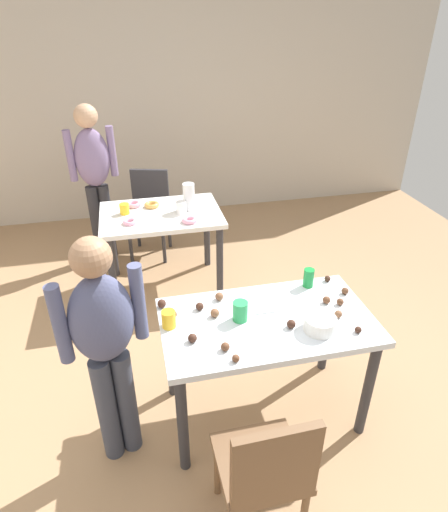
% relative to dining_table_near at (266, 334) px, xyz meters
% --- Properties ---
extents(ground_plane, '(6.40, 6.40, 0.00)m').
position_rel_dining_table_near_xyz_m(ground_plane, '(-0.10, 0.17, -0.64)').
color(ground_plane, '#9E7A56').
extents(wall_back, '(6.40, 0.10, 2.60)m').
position_rel_dining_table_near_xyz_m(wall_back, '(-0.10, 3.37, 0.66)').
color(wall_back, '#BCB2A3').
rests_on(wall_back, ground_plane).
extents(dining_table_near, '(1.21, 0.68, 0.75)m').
position_rel_dining_table_near_xyz_m(dining_table_near, '(0.00, 0.00, 0.00)').
color(dining_table_near, silver).
rests_on(dining_table_near, ground_plane).
extents(dining_table_far, '(1.03, 0.72, 0.75)m').
position_rel_dining_table_near_xyz_m(dining_table_far, '(-0.45, 1.60, -0.01)').
color(dining_table_far, white).
rests_on(dining_table_far, ground_plane).
extents(chair_near_table, '(0.41, 0.41, 0.87)m').
position_rel_dining_table_near_xyz_m(chair_near_table, '(-0.22, -0.72, -0.14)').
color(chair_near_table, brown).
rests_on(chair_near_table, ground_plane).
extents(chair_far_table, '(0.49, 0.49, 0.87)m').
position_rel_dining_table_near_xyz_m(chair_far_table, '(-0.51, 2.32, -0.14)').
color(chair_far_table, '#2D2D33').
rests_on(chair_far_table, ground_plane).
extents(person_girl_near, '(0.45, 0.28, 1.42)m').
position_rel_dining_table_near_xyz_m(person_girl_near, '(-0.88, -0.09, 0.20)').
color(person_girl_near, '#383D4C').
rests_on(person_girl_near, ground_plane).
extents(person_adult_far, '(0.46, 0.25, 1.55)m').
position_rel_dining_table_near_xyz_m(person_adult_far, '(-1.00, 2.29, 0.29)').
color(person_adult_far, '#28282D').
rests_on(person_adult_far, ground_plane).
extents(mixing_bowl, '(0.18, 0.18, 0.08)m').
position_rel_dining_table_near_xyz_m(mixing_bowl, '(0.25, -0.15, 0.15)').
color(mixing_bowl, white).
rests_on(mixing_bowl, dining_table_near).
extents(soda_can, '(0.07, 0.07, 0.12)m').
position_rel_dining_table_near_xyz_m(soda_can, '(0.35, 0.27, 0.17)').
color(soda_can, '#198438').
rests_on(soda_can, dining_table_near).
extents(fork_near, '(0.17, 0.02, 0.01)m').
position_rel_dining_table_near_xyz_m(fork_near, '(0.02, 0.06, 0.11)').
color(fork_near, silver).
rests_on(fork_near, dining_table_near).
extents(cup_near_0, '(0.08, 0.08, 0.12)m').
position_rel_dining_table_near_xyz_m(cup_near_0, '(-0.15, 0.03, 0.17)').
color(cup_near_0, green).
rests_on(cup_near_0, dining_table_near).
extents(cup_near_1, '(0.08, 0.08, 0.10)m').
position_rel_dining_table_near_xyz_m(cup_near_1, '(-0.55, 0.06, 0.16)').
color(cup_near_1, yellow).
rests_on(cup_near_1, dining_table_near).
extents(cake_ball_0, '(0.04, 0.04, 0.04)m').
position_rel_dining_table_near_xyz_m(cake_ball_0, '(0.32, -0.03, 0.13)').
color(cake_ball_0, brown).
rests_on(cake_ball_0, dining_table_near).
extents(cake_ball_1, '(0.04, 0.04, 0.04)m').
position_rel_dining_table_near_xyz_m(cake_ball_1, '(-0.26, -0.29, 0.13)').
color(cake_ball_1, brown).
rests_on(cake_ball_1, dining_table_near).
extents(cake_ball_2, '(0.05, 0.05, 0.05)m').
position_rel_dining_table_near_xyz_m(cake_ball_2, '(0.10, -0.10, 0.13)').
color(cake_ball_2, '#3D2319').
rests_on(cake_ball_2, dining_table_near).
extents(cake_ball_3, '(0.05, 0.05, 0.05)m').
position_rel_dining_table_near_xyz_m(cake_ball_3, '(-0.29, 0.09, 0.13)').
color(cake_ball_3, brown).
rests_on(cake_ball_3, dining_table_near).
extents(cake_ball_4, '(0.04, 0.04, 0.04)m').
position_rel_dining_table_near_xyz_m(cake_ball_4, '(0.44, -0.22, 0.13)').
color(cake_ball_4, '#3D2319').
rests_on(cake_ball_4, dining_table_near).
extents(cake_ball_5, '(0.04, 0.04, 0.04)m').
position_rel_dining_table_near_xyz_m(cake_ball_5, '(0.40, -0.07, 0.13)').
color(cake_ball_5, brown).
rests_on(cake_ball_5, dining_table_near).
extents(cake_ball_6, '(0.05, 0.05, 0.05)m').
position_rel_dining_table_near_xyz_m(cake_ball_6, '(-0.23, 0.24, 0.13)').
color(cake_ball_6, brown).
rests_on(cake_ball_6, dining_table_near).
extents(cake_ball_7, '(0.04, 0.04, 0.04)m').
position_rel_dining_table_near_xyz_m(cake_ball_7, '(0.46, 0.04, 0.13)').
color(cake_ball_7, brown).
rests_on(cake_ball_7, dining_table_near).
extents(cake_ball_8, '(0.05, 0.05, 0.05)m').
position_rel_dining_table_near_xyz_m(cake_ball_8, '(-0.57, 0.25, 0.13)').
color(cake_ball_8, '#3D2319').
rests_on(cake_ball_8, dining_table_near).
extents(cake_ball_9, '(0.05, 0.05, 0.05)m').
position_rel_dining_table_near_xyz_m(cake_ball_9, '(-0.36, 0.17, 0.13)').
color(cake_ball_9, '#3D2319').
rests_on(cake_ball_9, dining_table_near).
extents(cake_ball_10, '(0.04, 0.04, 0.04)m').
position_rel_dining_table_near_xyz_m(cake_ball_10, '(0.50, 0.29, 0.13)').
color(cake_ball_10, '#3D2319').
rests_on(cake_ball_10, dining_table_near).
extents(cake_ball_11, '(0.05, 0.05, 0.05)m').
position_rel_dining_table_near_xyz_m(cake_ball_11, '(-0.29, -0.20, 0.13)').
color(cake_ball_11, brown).
rests_on(cake_ball_11, dining_table_near).
extents(cake_ball_12, '(0.05, 0.05, 0.05)m').
position_rel_dining_table_near_xyz_m(cake_ball_12, '(-0.45, -0.10, 0.13)').
color(cake_ball_12, '#3D2319').
rests_on(cake_ball_12, dining_table_near).
extents(cake_ball_13, '(0.05, 0.05, 0.05)m').
position_rel_dining_table_near_xyz_m(cake_ball_13, '(0.39, 0.07, 0.13)').
color(cake_ball_13, brown).
rests_on(cake_ball_13, dining_table_near).
extents(cake_ball_14, '(0.04, 0.04, 0.04)m').
position_rel_dining_table_near_xyz_m(cake_ball_14, '(0.54, 0.13, 0.13)').
color(cake_ball_14, brown).
rests_on(cake_ball_14, dining_table_near).
extents(cake_ball_15, '(0.05, 0.05, 0.05)m').
position_rel_dining_table_near_xyz_m(cake_ball_15, '(-0.52, 0.13, 0.13)').
color(cake_ball_15, brown).
rests_on(cake_ball_15, dining_table_near).
extents(pitcher_far, '(0.10, 0.10, 0.24)m').
position_rel_dining_table_near_xyz_m(pitcher_far, '(-0.19, 1.62, 0.23)').
color(pitcher_far, white).
rests_on(pitcher_far, dining_table_far).
extents(cup_far_0, '(0.08, 0.08, 0.09)m').
position_rel_dining_table_near_xyz_m(cup_far_0, '(-0.75, 1.65, 0.15)').
color(cup_far_0, yellow).
rests_on(cup_far_0, dining_table_far).
extents(cup_far_1, '(0.09, 0.09, 0.11)m').
position_rel_dining_table_near_xyz_m(cup_far_1, '(-0.27, 1.55, 0.16)').
color(cup_far_1, white).
rests_on(cup_far_1, dining_table_far).
extents(donut_far_0, '(0.13, 0.13, 0.04)m').
position_rel_dining_table_near_xyz_m(donut_far_0, '(-0.51, 1.75, 0.13)').
color(donut_far_0, gold).
rests_on(donut_far_0, dining_table_far).
extents(donut_far_1, '(0.11, 0.11, 0.03)m').
position_rel_dining_table_near_xyz_m(donut_far_1, '(-0.71, 1.44, 0.13)').
color(donut_far_1, pink).
rests_on(donut_far_1, dining_table_far).
extents(donut_far_2, '(0.13, 0.13, 0.04)m').
position_rel_dining_table_near_xyz_m(donut_far_2, '(-0.23, 1.36, 0.13)').
color(donut_far_2, pink).
rests_on(donut_far_2, dining_table_far).
extents(donut_far_3, '(0.13, 0.13, 0.04)m').
position_rel_dining_table_near_xyz_m(donut_far_3, '(-0.67, 1.79, 0.13)').
color(donut_far_3, pink).
rests_on(donut_far_3, dining_table_far).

